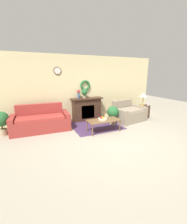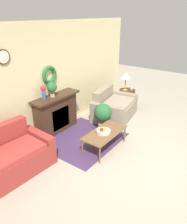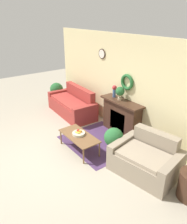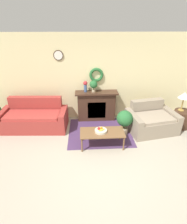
{
  "view_description": "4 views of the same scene",
  "coord_description": "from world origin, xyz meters",
  "px_view_note": "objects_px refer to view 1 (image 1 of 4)",
  "views": [
    {
      "loc": [
        -2.33,
        -3.42,
        1.98
      ],
      "look_at": [
        -0.22,
        1.23,
        0.66
      ],
      "focal_mm": 24.0,
      "sensor_mm": 36.0,
      "label": 1
    },
    {
      "loc": [
        -3.54,
        -1.38,
        2.86
      ],
      "look_at": [
        0.2,
        1.37,
        0.73
      ],
      "focal_mm": 35.0,
      "sensor_mm": 36.0,
      "label": 2
    },
    {
      "loc": [
        3.98,
        -1.57,
        3.16
      ],
      "look_at": [
        -0.22,
        1.56,
        0.79
      ],
      "focal_mm": 35.0,
      "sensor_mm": 36.0,
      "label": 3
    },
    {
      "loc": [
        -0.41,
        -2.82,
        2.88
      ],
      "look_at": [
        -0.16,
        1.45,
        0.74
      ],
      "focal_mm": 28.0,
      "sensor_mm": 36.0,
      "label": 4
    }
  ],
  "objects_px": {
    "couch_left": "(41,122)",
    "potted_plant_floor_by_couch": "(1,121)",
    "loveseat_right": "(128,113)",
    "mug": "(148,105)",
    "side_table_by_loveseat": "(144,111)",
    "potted_plant_floor_by_loveseat": "(113,113)",
    "fruit_bowl": "(102,119)",
    "vase_on_mantel_left": "(79,93)",
    "coffee_table": "(104,121)",
    "table_lamp": "(143,95)",
    "fireplace": "(87,109)",
    "potted_plant_on_mantel": "(84,92)"
  },
  "relations": [
    {
      "from": "fireplace",
      "to": "loveseat_right",
      "type": "distance_m",
      "value": 1.77
    },
    {
      "from": "loveseat_right",
      "to": "potted_plant_floor_by_loveseat",
      "type": "xyz_separation_m",
      "value": [
        -0.85,
        -0.18,
        0.16
      ]
    },
    {
      "from": "table_lamp",
      "to": "potted_plant_on_mantel",
      "type": "relative_size",
      "value": 1.57
    },
    {
      "from": "couch_left",
      "to": "potted_plant_on_mantel",
      "type": "height_order",
      "value": "potted_plant_on_mantel"
    },
    {
      "from": "fruit_bowl",
      "to": "mug",
      "type": "bearing_deg",
      "value": 14.61
    },
    {
      "from": "table_lamp",
      "to": "couch_left",
      "type": "bearing_deg",
      "value": 177.96
    },
    {
      "from": "side_table_by_loveseat",
      "to": "potted_plant_on_mantel",
      "type": "xyz_separation_m",
      "value": [
        -2.7,
        0.64,
        0.94
      ]
    },
    {
      "from": "coffee_table",
      "to": "mug",
      "type": "distance_m",
      "value": 2.78
    },
    {
      "from": "fruit_bowl",
      "to": "mug",
      "type": "height_order",
      "value": "mug"
    },
    {
      "from": "fireplace",
      "to": "loveseat_right",
      "type": "relative_size",
      "value": 0.9
    },
    {
      "from": "potted_plant_floor_by_couch",
      "to": "potted_plant_floor_by_loveseat",
      "type": "bearing_deg",
      "value": -8.1
    },
    {
      "from": "couch_left",
      "to": "coffee_table",
      "type": "bearing_deg",
      "value": -24.45
    },
    {
      "from": "loveseat_right",
      "to": "potted_plant_floor_by_couch",
      "type": "xyz_separation_m",
      "value": [
        -4.72,
        0.37,
        0.19
      ]
    },
    {
      "from": "side_table_by_loveseat",
      "to": "potted_plant_floor_by_loveseat",
      "type": "bearing_deg",
      "value": -171.16
    },
    {
      "from": "mug",
      "to": "side_table_by_loveseat",
      "type": "bearing_deg",
      "value": 142.13
    },
    {
      "from": "potted_plant_floor_by_couch",
      "to": "couch_left",
      "type": "bearing_deg",
      "value": -2.31
    },
    {
      "from": "potted_plant_floor_by_loveseat",
      "to": "mug",
      "type": "bearing_deg",
      "value": 5.75
    },
    {
      "from": "fireplace",
      "to": "table_lamp",
      "type": "distance_m",
      "value": 2.66
    },
    {
      "from": "fruit_bowl",
      "to": "potted_plant_floor_by_loveseat",
      "type": "distance_m",
      "value": 0.89
    },
    {
      "from": "fireplace",
      "to": "table_lamp",
      "type": "bearing_deg",
      "value": -13.3
    },
    {
      "from": "table_lamp",
      "to": "potted_plant_on_mantel",
      "type": "height_order",
      "value": "potted_plant_on_mantel"
    },
    {
      "from": "couch_left",
      "to": "table_lamp",
      "type": "height_order",
      "value": "table_lamp"
    },
    {
      "from": "loveseat_right",
      "to": "coffee_table",
      "type": "xyz_separation_m",
      "value": [
        -1.54,
        -0.7,
        0.08
      ]
    },
    {
      "from": "couch_left",
      "to": "potted_plant_floor_by_couch",
      "type": "xyz_separation_m",
      "value": [
        -1.2,
        0.05,
        0.18
      ]
    },
    {
      "from": "potted_plant_on_mantel",
      "to": "side_table_by_loveseat",
      "type": "bearing_deg",
      "value": -13.31
    },
    {
      "from": "loveseat_right",
      "to": "fruit_bowl",
      "type": "xyz_separation_m",
      "value": [
        -1.58,
        -0.69,
        0.15
      ]
    },
    {
      "from": "side_table_by_loveseat",
      "to": "potted_plant_floor_by_couch",
      "type": "xyz_separation_m",
      "value": [
        -5.74,
        0.26,
        0.23
      ]
    },
    {
      "from": "loveseat_right",
      "to": "potted_plant_on_mantel",
      "type": "bearing_deg",
      "value": 146.12
    },
    {
      "from": "side_table_by_loveseat",
      "to": "table_lamp",
      "type": "height_order",
      "value": "table_lamp"
    },
    {
      "from": "couch_left",
      "to": "vase_on_mantel_left",
      "type": "height_order",
      "value": "vase_on_mantel_left"
    },
    {
      "from": "side_table_by_loveseat",
      "to": "potted_plant_floor_by_couch",
      "type": "height_order",
      "value": "potted_plant_floor_by_couch"
    },
    {
      "from": "fireplace",
      "to": "potted_plant_floor_by_couch",
      "type": "height_order",
      "value": "fireplace"
    },
    {
      "from": "fireplace",
      "to": "potted_plant_floor_by_couch",
      "type": "xyz_separation_m",
      "value": [
        -3.13,
        -0.39,
        0.0
      ]
    },
    {
      "from": "loveseat_right",
      "to": "potted_plant_on_mantel",
      "type": "relative_size",
      "value": 4.05
    },
    {
      "from": "vase_on_mantel_left",
      "to": "potted_plant_floor_by_couch",
      "type": "relative_size",
      "value": 0.44
    },
    {
      "from": "couch_left",
      "to": "coffee_table",
      "type": "height_order",
      "value": "couch_left"
    },
    {
      "from": "loveseat_right",
      "to": "mug",
      "type": "height_order",
      "value": "loveseat_right"
    },
    {
      "from": "vase_on_mantel_left",
      "to": "potted_plant_floor_by_couch",
      "type": "distance_m",
      "value": 2.9
    },
    {
      "from": "vase_on_mantel_left",
      "to": "loveseat_right",
      "type": "bearing_deg",
      "value": -21.66
    },
    {
      "from": "potted_plant_floor_by_loveseat",
      "to": "side_table_by_loveseat",
      "type": "bearing_deg",
      "value": 8.84
    },
    {
      "from": "potted_plant_floor_by_loveseat",
      "to": "fruit_bowl",
      "type": "bearing_deg",
      "value": -145.16
    },
    {
      "from": "fruit_bowl",
      "to": "potted_plant_floor_by_loveseat",
      "type": "xyz_separation_m",
      "value": [
        0.73,
        0.51,
        0.01
      ]
    },
    {
      "from": "loveseat_right",
      "to": "potted_plant_floor_by_couch",
      "type": "distance_m",
      "value": 4.74
    },
    {
      "from": "table_lamp",
      "to": "potted_plant_floor_by_couch",
      "type": "xyz_separation_m",
      "value": [
        -5.67,
        0.21,
        -0.52
      ]
    },
    {
      "from": "coffee_table",
      "to": "fruit_bowl",
      "type": "xyz_separation_m",
      "value": [
        -0.04,
        0.02,
        0.08
      ]
    },
    {
      "from": "coffee_table",
      "to": "potted_plant_on_mantel",
      "type": "height_order",
      "value": "potted_plant_on_mantel"
    },
    {
      "from": "couch_left",
      "to": "loveseat_right",
      "type": "height_order",
      "value": "couch_left"
    },
    {
      "from": "coffee_table",
      "to": "potted_plant_floor_by_couch",
      "type": "relative_size",
      "value": 1.42
    },
    {
      "from": "mug",
      "to": "fruit_bowl",
      "type": "bearing_deg",
      "value": -165.39
    },
    {
      "from": "couch_left",
      "to": "coffee_table",
      "type": "distance_m",
      "value": 2.23
    }
  ]
}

